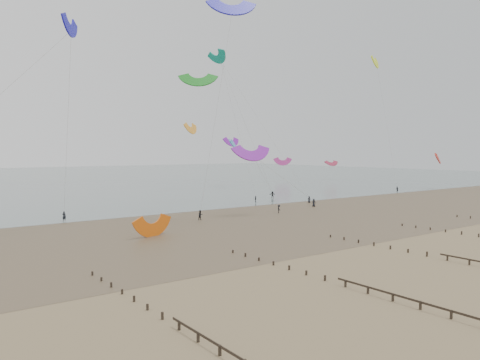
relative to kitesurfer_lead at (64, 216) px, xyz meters
name	(u,v)px	position (x,y,z in m)	size (l,w,h in m)	color
ground	(381,255)	(23.40, -52.22, -0.93)	(500.00, 500.00, 0.00)	brown
sea_and_shore	(205,224)	(19.32, -17.82, -0.92)	(500.00, 665.00, 0.03)	#475654
kitesurfer_lead	(64,216)	(0.00, 0.00, 0.00)	(0.67, 0.44, 1.85)	black
kitesurfers	(277,201)	(48.49, -3.71, -0.04)	(133.33, 25.61, 1.88)	black
grounded_kite	(153,236)	(6.41, -23.61, -0.93)	(6.30, 3.30, 4.80)	#E15C0E
kites_airborne	(103,120)	(19.49, 32.16, 20.09)	(221.38, 104.80, 41.67)	#1510C8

